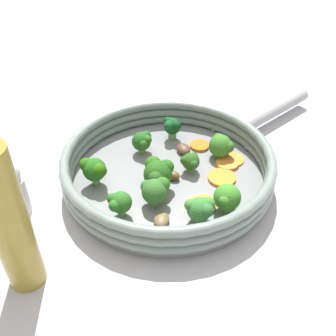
{
  "coord_description": "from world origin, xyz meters",
  "views": [
    {
      "loc": [
        0.4,
        -0.34,
        0.44
      ],
      "look_at": [
        0.0,
        0.0,
        0.03
      ],
      "focal_mm": 42.0,
      "sensor_mm": 36.0,
      "label": 1
    }
  ],
  "objects_px": {
    "broccoli_floret_5": "(143,141)",
    "broccoli_floret_2": "(155,190)",
    "carrot_slice_4": "(222,178)",
    "carrot_slice_5": "(207,201)",
    "carrot_slice_1": "(201,205)",
    "broccoli_floret_9": "(119,203)",
    "salt_shaker": "(12,190)",
    "mushroom_piece_2": "(208,204)",
    "broccoli_floret_4": "(221,145)",
    "broccoli_floret_6": "(158,173)",
    "carrot_slice_3": "(157,195)",
    "broccoli_floret_7": "(95,170)",
    "carrot_slice_0": "(200,146)",
    "broccoli_floret_3": "(201,209)",
    "broccoli_floret_8": "(172,126)",
    "skillet": "(168,178)",
    "carrot_slice_6": "(227,163)",
    "broccoli_floret_0": "(191,162)",
    "mushroom_piece_1": "(172,176)",
    "oil_bottle": "(8,219)",
    "mushroom_piece_3": "(183,149)",
    "broccoli_floret_1": "(227,198)",
    "mushroom_piece_0": "(161,220)",
    "carrot_slice_2": "(232,159)"
  },
  "relations": [
    {
      "from": "carrot_slice_0",
      "to": "carrot_slice_4",
      "type": "xyz_separation_m",
      "value": [
        0.09,
        -0.04,
        -0.0
      ]
    },
    {
      "from": "salt_shaker",
      "to": "mushroom_piece_2",
      "type": "bearing_deg",
      "value": 49.4
    },
    {
      "from": "broccoli_floret_2",
      "to": "broccoli_floret_6",
      "type": "distance_m",
      "value": 0.04
    },
    {
      "from": "carrot_slice_4",
      "to": "carrot_slice_5",
      "type": "relative_size",
      "value": 1.43
    },
    {
      "from": "carrot_slice_5",
      "to": "mushroom_piece_2",
      "type": "distance_m",
      "value": 0.01
    },
    {
      "from": "carrot_slice_1",
      "to": "mushroom_piece_2",
      "type": "bearing_deg",
      "value": 52.88
    },
    {
      "from": "broccoli_floret_1",
      "to": "broccoli_floret_8",
      "type": "distance_m",
      "value": 0.21
    },
    {
      "from": "carrot_slice_6",
      "to": "broccoli_floret_2",
      "type": "height_order",
      "value": "broccoli_floret_2"
    },
    {
      "from": "carrot_slice_2",
      "to": "broccoli_floret_6",
      "type": "bearing_deg",
      "value": -100.22
    },
    {
      "from": "carrot_slice_3",
      "to": "broccoli_floret_5",
      "type": "bearing_deg",
      "value": 152.84
    },
    {
      "from": "broccoli_floret_2",
      "to": "oil_bottle",
      "type": "height_order",
      "value": "oil_bottle"
    },
    {
      "from": "broccoli_floret_3",
      "to": "broccoli_floret_7",
      "type": "relative_size",
      "value": 0.84
    },
    {
      "from": "carrot_slice_3",
      "to": "salt_shaker",
      "type": "height_order",
      "value": "salt_shaker"
    },
    {
      "from": "broccoli_floret_2",
      "to": "mushroom_piece_3",
      "type": "height_order",
      "value": "broccoli_floret_2"
    },
    {
      "from": "carrot_slice_3",
      "to": "broccoli_floret_6",
      "type": "bearing_deg",
      "value": 133.4
    },
    {
      "from": "broccoli_floret_1",
      "to": "broccoli_floret_4",
      "type": "relative_size",
      "value": 1.03
    },
    {
      "from": "broccoli_floret_9",
      "to": "carrot_slice_1",
      "type": "bearing_deg",
      "value": 59.13
    },
    {
      "from": "carrot_slice_0",
      "to": "broccoli_floret_3",
      "type": "relative_size",
      "value": 0.84
    },
    {
      "from": "broccoli_floret_8",
      "to": "broccoli_floret_9",
      "type": "distance_m",
      "value": 0.22
    },
    {
      "from": "broccoli_floret_5",
      "to": "broccoli_floret_2",
      "type": "bearing_deg",
      "value": -29.55
    },
    {
      "from": "broccoli_floret_3",
      "to": "broccoli_floret_4",
      "type": "height_order",
      "value": "broccoli_floret_4"
    },
    {
      "from": "broccoli_floret_1",
      "to": "broccoli_floret_2",
      "type": "distance_m",
      "value": 0.11
    },
    {
      "from": "broccoli_floret_4",
      "to": "broccoli_floret_6",
      "type": "xyz_separation_m",
      "value": [
        -0.01,
        -0.14,
        0.01
      ]
    },
    {
      "from": "mushroom_piece_2",
      "to": "broccoli_floret_5",
      "type": "bearing_deg",
      "value": 177.11
    },
    {
      "from": "skillet",
      "to": "carrot_slice_6",
      "type": "distance_m",
      "value": 0.11
    },
    {
      "from": "broccoli_floret_3",
      "to": "broccoli_floret_1",
      "type": "bearing_deg",
      "value": 77.05
    },
    {
      "from": "broccoli_floret_5",
      "to": "broccoli_floret_9",
      "type": "xyz_separation_m",
      "value": [
        0.11,
        -0.13,
        0.0
      ]
    },
    {
      "from": "carrot_slice_5",
      "to": "oil_bottle",
      "type": "relative_size",
      "value": 0.13
    },
    {
      "from": "broccoli_floret_0",
      "to": "broccoli_floret_8",
      "type": "distance_m",
      "value": 0.1
    },
    {
      "from": "broccoli_floret_3",
      "to": "carrot_slice_1",
      "type": "bearing_deg",
      "value": 132.85
    },
    {
      "from": "carrot_slice_0",
      "to": "broccoli_floret_6",
      "type": "distance_m",
      "value": 0.14
    },
    {
      "from": "carrot_slice_0",
      "to": "mushroom_piece_3",
      "type": "relative_size",
      "value": 1.14
    },
    {
      "from": "carrot_slice_3",
      "to": "broccoli_floret_7",
      "type": "distance_m",
      "value": 0.11
    },
    {
      "from": "carrot_slice_2",
      "to": "broccoli_floret_9",
      "type": "relative_size",
      "value": 0.95
    },
    {
      "from": "broccoli_floret_2",
      "to": "oil_bottle",
      "type": "xyz_separation_m",
      "value": [
        -0.01,
        -0.21,
        0.07
      ]
    },
    {
      "from": "broccoli_floret_5",
      "to": "broccoli_floret_8",
      "type": "distance_m",
      "value": 0.07
    },
    {
      "from": "oil_bottle",
      "to": "broccoli_floret_7",
      "type": "bearing_deg",
      "value": 118.32
    },
    {
      "from": "carrot_slice_5",
      "to": "mushroom_piece_1",
      "type": "xyz_separation_m",
      "value": [
        -0.08,
        -0.01,
        0.01
      ]
    },
    {
      "from": "carrot_slice_0",
      "to": "mushroom_piece_1",
      "type": "distance_m",
      "value": 0.11
    },
    {
      "from": "broccoli_floret_3",
      "to": "broccoli_floret_6",
      "type": "bearing_deg",
      "value": -179.58
    },
    {
      "from": "carrot_slice_0",
      "to": "mushroom_piece_0",
      "type": "bearing_deg",
      "value": -59.82
    },
    {
      "from": "carrot_slice_0",
      "to": "broccoli_floret_5",
      "type": "xyz_separation_m",
      "value": [
        -0.05,
        -0.09,
        0.02
      ]
    },
    {
      "from": "carrot_slice_6",
      "to": "oil_bottle",
      "type": "height_order",
      "value": "oil_bottle"
    },
    {
      "from": "carrot_slice_6",
      "to": "mushroom_piece_3",
      "type": "relative_size",
      "value": 1.29
    },
    {
      "from": "broccoli_floret_8",
      "to": "broccoli_floret_2",
      "type": "bearing_deg",
      "value": -48.88
    },
    {
      "from": "broccoli_floret_0",
      "to": "skillet",
      "type": "bearing_deg",
      "value": -115.8
    },
    {
      "from": "broccoli_floret_7",
      "to": "carrot_slice_6",
      "type": "bearing_deg",
      "value": 63.65
    },
    {
      "from": "carrot_slice_1",
      "to": "broccoli_floret_9",
      "type": "distance_m",
      "value": 0.13
    },
    {
      "from": "carrot_slice_5",
      "to": "mushroom_piece_2",
      "type": "bearing_deg",
      "value": -31.12
    },
    {
      "from": "skillet",
      "to": "broccoli_floret_2",
      "type": "relative_size",
      "value": 7.03
    }
  ]
}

